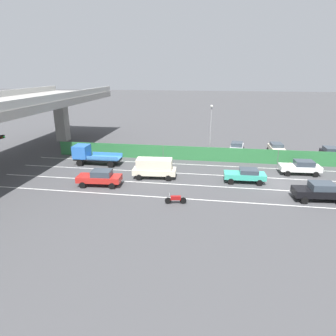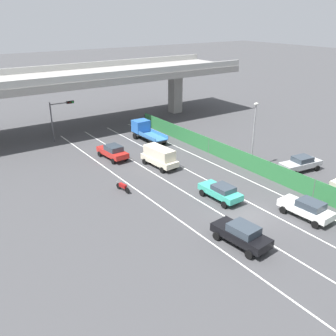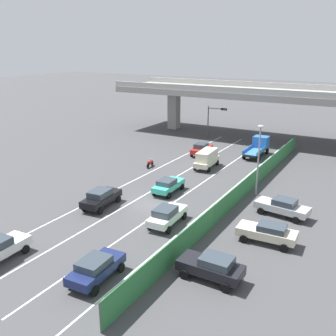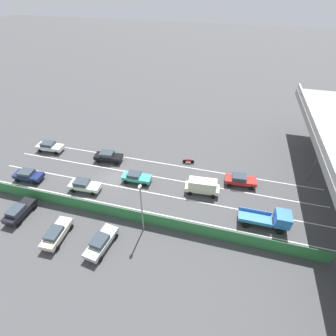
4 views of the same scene
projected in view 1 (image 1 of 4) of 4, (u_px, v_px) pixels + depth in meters
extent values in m
plane|color=#424244|center=(279.00, 184.00, 31.13)|extent=(300.00, 300.00, 0.00)
cube|color=silver|center=(219.00, 201.00, 27.08)|extent=(0.14, 48.55, 0.01)
cube|color=silver|center=(219.00, 187.00, 30.40)|extent=(0.14, 48.55, 0.01)
cube|color=silver|center=(219.00, 175.00, 33.72)|extent=(0.14, 48.55, 0.01)
cube|color=silver|center=(219.00, 166.00, 37.04)|extent=(0.14, 48.55, 0.01)
cube|color=#B2B2AD|center=(33.00, 101.00, 32.56)|extent=(48.90, 0.30, 0.90)
cube|color=gray|center=(62.00, 121.00, 49.56)|extent=(1.75, 1.75, 6.77)
cube|color=#2D753D|center=(219.00, 155.00, 38.50)|extent=(0.06, 44.55, 1.90)
cylinder|color=#4C514C|center=(278.00, 157.00, 37.40)|extent=(0.10, 0.10, 1.90)
cylinder|color=#4C514C|center=(163.00, 152.00, 39.60)|extent=(0.10, 0.10, 1.90)
cylinder|color=#4C514C|center=(61.00, 148.00, 41.80)|extent=(0.10, 0.10, 1.90)
cube|color=beige|center=(154.00, 171.00, 32.68)|extent=(2.12, 4.88, 0.61)
cube|color=beige|center=(154.00, 164.00, 32.40)|extent=(1.84, 4.01, 1.14)
cylinder|color=black|center=(139.00, 177.00, 32.11)|extent=(0.27, 0.65, 0.64)
cylinder|color=black|center=(142.00, 172.00, 33.79)|extent=(0.27, 0.65, 0.64)
cylinder|color=black|center=(168.00, 178.00, 31.86)|extent=(0.27, 0.65, 0.64)
cylinder|color=black|center=(170.00, 173.00, 33.53)|extent=(0.27, 0.65, 0.64)
cube|color=white|center=(300.00, 168.00, 33.86)|extent=(2.00, 4.61, 0.59)
cube|color=#333D47|center=(304.00, 163.00, 33.64)|extent=(1.65, 2.13, 0.58)
cylinder|color=black|center=(288.00, 174.00, 33.33)|extent=(0.25, 0.65, 0.64)
cylinder|color=black|center=(283.00, 169.00, 34.98)|extent=(0.25, 0.65, 0.64)
cylinder|color=black|center=(316.00, 174.00, 33.03)|extent=(0.25, 0.65, 0.64)
cylinder|color=black|center=(310.00, 169.00, 34.68)|extent=(0.25, 0.65, 0.64)
cube|color=teal|center=(245.00, 176.00, 31.40)|extent=(1.82, 4.37, 0.56)
cube|color=#333D47|center=(249.00, 171.00, 31.19)|extent=(1.55, 1.93, 0.47)
cylinder|color=black|center=(231.00, 182.00, 30.92)|extent=(0.24, 0.65, 0.64)
cylinder|color=black|center=(230.00, 176.00, 32.52)|extent=(0.24, 0.65, 0.64)
cylinder|color=black|center=(260.00, 183.00, 30.55)|extent=(0.24, 0.65, 0.64)
cylinder|color=black|center=(257.00, 177.00, 32.16)|extent=(0.24, 0.65, 0.64)
cube|color=black|center=(319.00, 192.00, 27.02)|extent=(2.22, 4.69, 0.64)
cube|color=#333D47|center=(322.00, 186.00, 26.81)|extent=(1.77, 2.26, 0.58)
cylinder|color=black|center=(305.00, 201.00, 26.41)|extent=(0.28, 0.66, 0.64)
cylinder|color=black|center=(297.00, 193.00, 28.11)|extent=(0.28, 0.66, 0.64)
cylinder|color=black|center=(331.00, 193.00, 27.93)|extent=(0.28, 0.66, 0.64)
cube|color=red|center=(99.00, 178.00, 30.51)|extent=(2.09, 4.62, 0.59)
cube|color=#333D47|center=(102.00, 173.00, 30.30)|extent=(1.69, 2.11, 0.60)
cylinder|color=black|center=(82.00, 185.00, 29.95)|extent=(0.27, 0.66, 0.64)
cylinder|color=black|center=(88.00, 179.00, 31.60)|extent=(0.27, 0.66, 0.64)
cylinder|color=black|center=(112.00, 186.00, 29.71)|extent=(0.27, 0.66, 0.64)
cylinder|color=black|center=(116.00, 180.00, 31.37)|extent=(0.27, 0.66, 0.64)
cube|color=black|center=(98.00, 159.00, 37.41)|extent=(1.66, 5.96, 0.25)
cube|color=blue|center=(82.00, 151.00, 37.41)|extent=(2.03, 1.80, 1.59)
cube|color=#3875BC|center=(105.00, 158.00, 37.22)|extent=(2.04, 4.03, 0.10)
cube|color=#3875BC|center=(102.00, 158.00, 36.24)|extent=(0.11, 4.01, 0.46)
cube|color=#3875BC|center=(107.00, 154.00, 38.05)|extent=(0.11, 4.01, 0.46)
cylinder|color=black|center=(80.00, 163.00, 36.85)|extent=(0.27, 0.80, 0.80)
cylinder|color=black|center=(86.00, 158.00, 38.74)|extent=(0.27, 0.80, 0.80)
cylinder|color=black|center=(111.00, 164.00, 36.28)|extent=(0.27, 0.80, 0.80)
cylinder|color=black|center=(116.00, 160.00, 38.17)|extent=(0.27, 0.80, 0.80)
cylinder|color=black|center=(168.00, 201.00, 26.41)|extent=(0.20, 0.61, 0.60)
cylinder|color=black|center=(183.00, 201.00, 26.43)|extent=(0.20, 0.61, 0.60)
cube|color=maroon|center=(176.00, 198.00, 26.33)|extent=(0.43, 0.95, 0.36)
cylinder|color=#B2B2B2|center=(169.00, 194.00, 26.22)|extent=(0.60, 0.13, 0.03)
cube|color=black|center=(331.00, 154.00, 39.09)|extent=(4.25, 1.85, 0.67)
cube|color=#333D47|center=(331.00, 149.00, 39.30)|extent=(2.03, 1.61, 0.54)
cylinder|color=black|center=(327.00, 161.00, 38.04)|extent=(0.64, 0.23, 0.64)
cylinder|color=black|center=(334.00, 155.00, 40.46)|extent=(0.64, 0.23, 0.64)
cylinder|color=black|center=(320.00, 155.00, 40.74)|extent=(0.64, 0.23, 0.64)
cube|color=beige|center=(277.00, 149.00, 41.72)|extent=(4.55, 1.92, 0.64)
cube|color=#333D47|center=(277.00, 145.00, 41.89)|extent=(2.11, 1.61, 0.47)
cylinder|color=black|center=(285.00, 156.00, 40.34)|extent=(0.65, 0.25, 0.64)
cylinder|color=black|center=(272.00, 155.00, 40.53)|extent=(0.65, 0.25, 0.64)
cylinder|color=black|center=(280.00, 150.00, 43.21)|extent=(0.65, 0.25, 0.64)
cylinder|color=black|center=(268.00, 150.00, 43.40)|extent=(0.65, 0.25, 0.64)
cube|color=#B2B5B7|center=(237.00, 148.00, 42.33)|extent=(4.88, 2.36, 0.60)
cube|color=#333D47|center=(237.00, 144.00, 42.32)|extent=(2.09, 1.79, 0.54)
cylinder|color=black|center=(242.00, 155.00, 40.79)|extent=(0.66, 0.30, 0.64)
cylinder|color=black|center=(229.00, 154.00, 41.26)|extent=(0.66, 0.30, 0.64)
cylinder|color=black|center=(243.00, 149.00, 43.70)|extent=(0.66, 0.30, 0.64)
cylinder|color=black|center=(231.00, 148.00, 44.17)|extent=(0.66, 0.30, 0.64)
cube|color=black|center=(0.00, 137.00, 29.80)|extent=(0.96, 0.29, 0.32)
sphere|color=#390706|center=(0.00, 138.00, 29.49)|extent=(0.20, 0.20, 0.20)
sphere|color=#3B2806|center=(2.00, 137.00, 29.77)|extent=(0.20, 0.20, 0.20)
sphere|color=green|center=(4.00, 137.00, 30.05)|extent=(0.20, 0.20, 0.20)
cylinder|color=gray|center=(210.00, 134.00, 38.69)|extent=(0.16, 0.16, 6.93)
ellipsoid|color=silver|center=(212.00, 106.00, 37.54)|extent=(0.60, 0.36, 0.28)
cone|color=orange|center=(290.00, 164.00, 36.74)|extent=(0.36, 0.36, 0.58)
cube|color=black|center=(290.00, 166.00, 36.83)|extent=(0.47, 0.47, 0.03)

